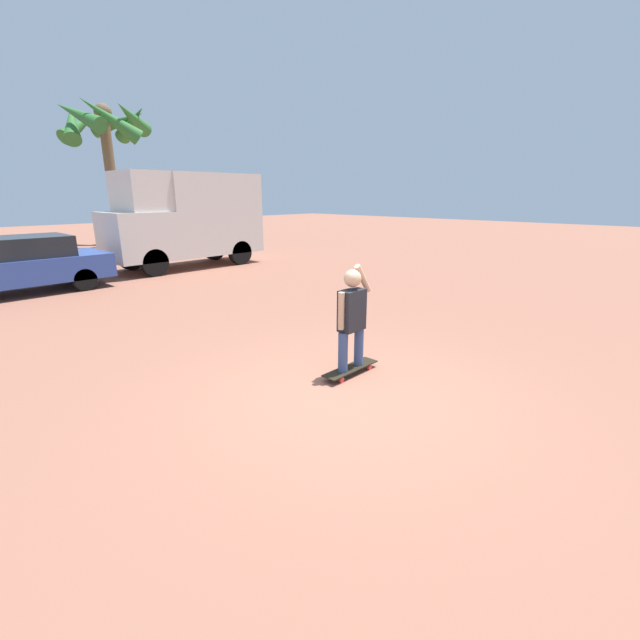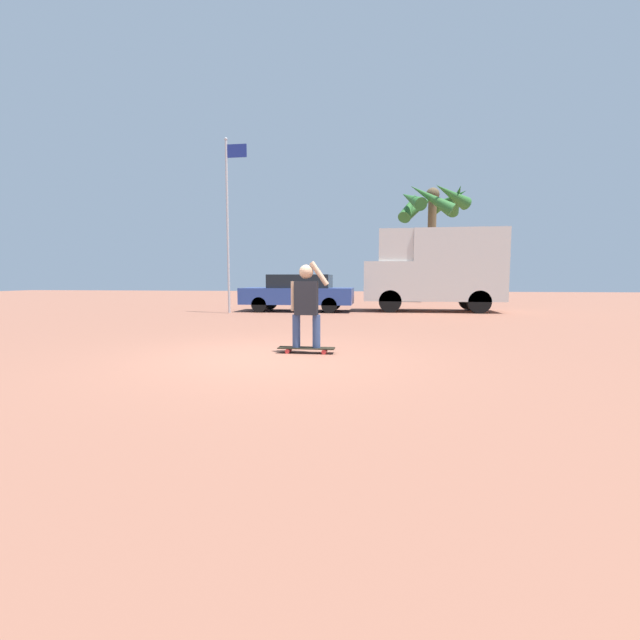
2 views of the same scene
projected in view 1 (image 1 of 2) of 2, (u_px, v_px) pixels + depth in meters
ground_plane at (350, 396)px, 5.67m from camera, size 80.00×80.00×0.00m
skateboard at (351, 369)px, 6.34m from camera, size 1.01×0.25×0.10m
person_skateboarder at (352, 313)px, 6.10m from camera, size 0.68×0.25×1.53m
camper_van at (187, 217)px, 15.33m from camera, size 5.48×2.04×3.30m
parked_car_blue at (15, 265)px, 11.30m from camera, size 4.53×1.91×1.50m
palm_tree_near_van at (105, 127)px, 20.31m from camera, size 4.36×4.43×6.93m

